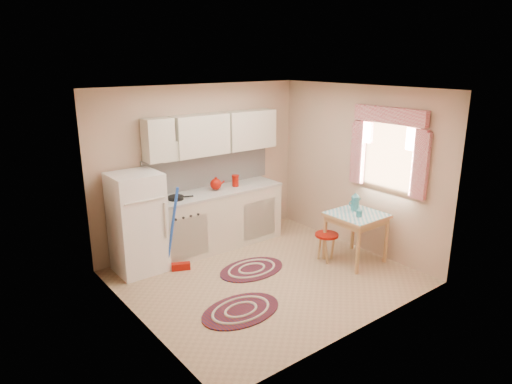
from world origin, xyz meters
TOP-DOWN VIEW (x-y plane):
  - room_shell at (0.16, 0.24)m, footprint 3.64×3.60m
  - fridge at (-1.25, 1.25)m, footprint 0.65×0.60m
  - broom at (-0.81, 0.90)m, footprint 0.30×0.23m
  - base_cabinets at (0.01, 1.30)m, footprint 2.25×0.60m
  - countertop at (0.01, 1.30)m, footprint 2.27×0.62m
  - frying_pan at (-0.65, 1.25)m, footprint 0.29×0.29m
  - red_kettle at (0.07, 1.30)m, footprint 0.21×0.19m
  - red_canister at (0.43, 1.30)m, footprint 0.13×0.13m
  - table at (1.36, -0.39)m, footprint 0.72×0.72m
  - stool at (1.03, -0.14)m, footprint 0.41×0.41m
  - coffee_pot at (1.45, -0.27)m, footprint 0.17×0.16m
  - mug at (1.29, -0.49)m, footprint 0.11×0.11m
  - rug_center at (-0.02, 0.28)m, footprint 1.00×0.67m
  - rug_left at (-0.79, -0.51)m, footprint 1.05×0.72m

SIDE VIEW (x-z plane):
  - rug_center at x=-0.02m, z-range 0.00..0.02m
  - rug_left at x=-0.79m, z-range 0.00..0.02m
  - stool at x=1.03m, z-range 0.00..0.42m
  - table at x=1.36m, z-range 0.00..0.72m
  - base_cabinets at x=0.01m, z-range 0.00..0.88m
  - broom at x=-0.81m, z-range 0.00..1.20m
  - fridge at x=-1.25m, z-range 0.00..1.40m
  - mug at x=1.29m, z-range 0.72..0.82m
  - coffee_pot at x=1.45m, z-range 0.72..1.00m
  - countertop at x=0.01m, z-range 0.88..0.92m
  - frying_pan at x=-0.65m, z-range 0.92..0.97m
  - red_canister at x=0.43m, z-range 0.92..1.08m
  - red_kettle at x=0.07m, z-range 0.92..1.11m
  - room_shell at x=0.16m, z-range 0.34..2.86m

